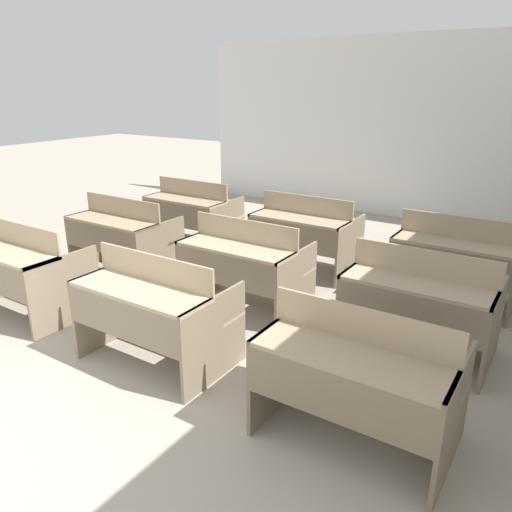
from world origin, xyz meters
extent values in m
cube|color=silver|center=(0.00, 7.37, 1.48)|extent=(6.80, 0.06, 2.95)
cube|color=#81725B|center=(-0.93, 1.60, 0.35)|extent=(0.03, 0.79, 0.71)
cube|color=tan|center=(-1.51, 1.41, 0.69)|extent=(1.20, 0.39, 0.03)
cube|color=tan|center=(-1.51, 1.59, 0.82)|extent=(1.20, 0.02, 0.23)
cube|color=tan|center=(-1.51, 1.85, 0.43)|extent=(1.20, 0.30, 0.03)
cube|color=#81725B|center=(-1.51, 1.85, 0.16)|extent=(1.14, 0.04, 0.04)
cube|color=#80715A|center=(-0.35, 1.63, 0.35)|extent=(0.03, 0.79, 0.71)
cube|color=#80715A|center=(0.82, 1.63, 0.35)|extent=(0.03, 0.79, 0.71)
cube|color=tan|center=(0.23, 1.44, 0.69)|extent=(1.20, 0.39, 0.03)
cube|color=#80715A|center=(0.23, 1.25, 0.52)|extent=(1.14, 0.02, 0.32)
cube|color=tan|center=(0.23, 1.62, 0.82)|extent=(1.20, 0.02, 0.23)
cube|color=tan|center=(0.23, 1.88, 0.43)|extent=(1.20, 0.30, 0.03)
cube|color=#80715A|center=(0.23, 1.88, 0.16)|extent=(1.14, 0.04, 0.04)
cube|color=#796A53|center=(1.41, 1.61, 0.35)|extent=(0.03, 0.79, 0.71)
cube|color=#796A53|center=(2.58, 1.61, 0.35)|extent=(0.03, 0.79, 0.71)
cube|color=tan|center=(1.99, 1.41, 0.69)|extent=(1.20, 0.39, 0.03)
cube|color=#796A53|center=(1.99, 1.23, 0.52)|extent=(1.14, 0.02, 0.32)
cube|color=tan|center=(1.99, 1.60, 0.82)|extent=(1.20, 0.02, 0.23)
cube|color=tan|center=(1.99, 1.85, 0.43)|extent=(1.20, 0.30, 0.03)
cube|color=#796A53|center=(1.99, 1.85, 0.16)|extent=(1.14, 0.04, 0.04)
cube|color=#796A53|center=(-2.12, 2.93, 0.35)|extent=(0.03, 0.79, 0.71)
cube|color=#796A53|center=(-0.95, 2.93, 0.35)|extent=(0.03, 0.79, 0.71)
cube|color=tan|center=(-1.53, 2.73, 0.69)|extent=(1.20, 0.39, 0.03)
cube|color=#796A53|center=(-1.53, 2.55, 0.52)|extent=(1.14, 0.02, 0.32)
cube|color=tan|center=(-1.53, 2.92, 0.82)|extent=(1.20, 0.02, 0.23)
cube|color=tan|center=(-1.53, 3.17, 0.43)|extent=(1.20, 0.30, 0.03)
cube|color=#796A53|center=(-1.53, 3.17, 0.16)|extent=(1.14, 0.04, 0.04)
cube|color=#82735C|center=(-0.34, 2.90, 0.35)|extent=(0.03, 0.79, 0.71)
cube|color=#82735C|center=(0.84, 2.90, 0.35)|extent=(0.03, 0.79, 0.71)
cube|color=tan|center=(0.25, 2.71, 0.69)|extent=(1.20, 0.39, 0.03)
cube|color=#82735C|center=(0.25, 2.52, 0.52)|extent=(1.14, 0.02, 0.32)
cube|color=tan|center=(0.25, 2.89, 0.82)|extent=(1.20, 0.02, 0.23)
cube|color=tan|center=(0.25, 3.15, 0.43)|extent=(1.20, 0.30, 0.03)
cube|color=#82735C|center=(0.25, 3.15, 0.16)|extent=(1.14, 0.04, 0.04)
cube|color=#81725B|center=(1.42, 2.93, 0.35)|extent=(0.03, 0.79, 0.71)
cube|color=#81725B|center=(2.59, 2.93, 0.35)|extent=(0.03, 0.79, 0.71)
cube|color=tan|center=(2.00, 2.74, 0.69)|extent=(1.20, 0.39, 0.03)
cube|color=#81725B|center=(2.00, 2.55, 0.52)|extent=(1.14, 0.02, 0.32)
cube|color=tan|center=(2.00, 2.92, 0.82)|extent=(1.20, 0.02, 0.23)
cube|color=tan|center=(2.00, 3.18, 0.43)|extent=(1.20, 0.30, 0.03)
cube|color=#81725B|center=(2.00, 3.18, 0.16)|extent=(1.14, 0.04, 0.04)
cube|color=#796A53|center=(-2.13, 4.23, 0.35)|extent=(0.03, 0.79, 0.71)
cube|color=#796A53|center=(-0.96, 4.23, 0.35)|extent=(0.03, 0.79, 0.71)
cube|color=tan|center=(-1.55, 4.03, 0.69)|extent=(1.20, 0.39, 0.03)
cube|color=#796A53|center=(-1.55, 3.85, 0.52)|extent=(1.14, 0.02, 0.32)
cube|color=tan|center=(-1.55, 4.22, 0.82)|extent=(1.20, 0.02, 0.23)
cube|color=tan|center=(-1.55, 4.48, 0.43)|extent=(1.20, 0.30, 0.03)
cube|color=#796A53|center=(-1.55, 4.48, 0.16)|extent=(1.14, 0.04, 0.04)
cube|color=#7C6D56|center=(-0.34, 4.21, 0.35)|extent=(0.03, 0.79, 0.71)
cube|color=#7C6D56|center=(0.83, 4.21, 0.35)|extent=(0.03, 0.79, 0.71)
cube|color=tan|center=(0.25, 4.02, 0.69)|extent=(1.20, 0.39, 0.03)
cube|color=#7C6D56|center=(0.25, 3.83, 0.52)|extent=(1.14, 0.02, 0.32)
cube|color=tan|center=(0.25, 4.20, 0.82)|extent=(1.20, 0.02, 0.23)
cube|color=tan|center=(0.25, 4.46, 0.43)|extent=(1.20, 0.30, 0.03)
cube|color=#7C6D56|center=(0.25, 4.46, 0.16)|extent=(1.14, 0.04, 0.04)
cube|color=#7D6E57|center=(1.43, 4.20, 0.35)|extent=(0.03, 0.79, 0.71)
cube|color=tan|center=(2.01, 4.01, 0.69)|extent=(1.20, 0.39, 0.03)
cube|color=#7D6E57|center=(2.01, 3.82, 0.52)|extent=(1.14, 0.02, 0.32)
cube|color=tan|center=(2.01, 4.19, 0.82)|extent=(1.20, 0.02, 0.23)
cube|color=tan|center=(2.01, 4.45, 0.43)|extent=(1.20, 0.30, 0.03)
cube|color=#7D6E57|center=(2.01, 4.45, 0.16)|extent=(1.14, 0.04, 0.04)
camera|label=1|loc=(2.94, -1.04, 2.22)|focal=35.00mm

